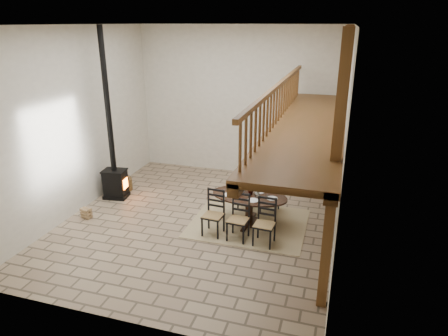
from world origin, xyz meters
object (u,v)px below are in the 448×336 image
(dining_table, at_px, (248,210))
(wood_stove, at_px, (113,163))
(log_stack, at_px, (86,213))
(log_basket, at_px, (123,184))

(dining_table, relative_size, wood_stove, 0.47)
(dining_table, height_order, wood_stove, wood_stove)
(wood_stove, xyz_separation_m, log_stack, (-0.06, -1.46, -0.97))
(wood_stove, distance_m, log_stack, 1.75)
(dining_table, distance_m, log_basket, 4.52)
(dining_table, distance_m, log_stack, 4.42)
(wood_stove, relative_size, log_basket, 8.76)
(wood_stove, relative_size, log_stack, 15.76)
(log_basket, bearing_deg, log_stack, -88.82)
(log_basket, height_order, log_stack, log_basket)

